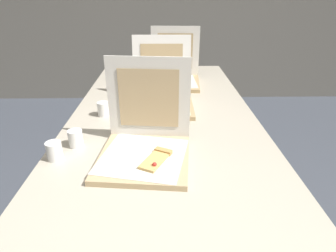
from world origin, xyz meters
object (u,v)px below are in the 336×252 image
Objects in this scene: cup_white_mid at (103,109)px; table at (163,130)px; pizza_box_middle at (162,96)px; cup_white_far at (126,90)px; cup_white_near_center at (76,138)px; pizza_box_front at (145,144)px; pizza_box_back at (174,75)px; cup_white_near_left at (54,151)px.

table is at bearing -15.94° from cup_white_mid.
pizza_box_middle is 0.27m from cup_white_far.
cup_white_mid is (-0.30, -0.14, -0.02)m from pizza_box_middle.
table is at bearing 31.84° from cup_white_near_center.
pizza_box_back is (0.15, 0.94, 0.00)m from pizza_box_front.
pizza_box_back is (0.08, 0.64, 0.10)m from table.
pizza_box_front is at bearing -96.26° from pizza_box_middle.
table is 0.45m from cup_white_far.
cup_white_near_center is at bearing -102.87° from cup_white_far.
cup_white_near_center and cup_white_mid have the same top height.
pizza_box_front reaches higher than pizza_box_middle.
cup_white_mid is at bearing 164.06° from table.
cup_white_near_center is (-0.36, -0.22, 0.08)m from table.
table is 30.54× the size of cup_white_near_left.
pizza_box_middle is at bearing -36.39° from cup_white_far.
pizza_box_middle is at bearing 51.91° from cup_white_near_center.
cup_white_near_left is at bearing -126.15° from pizza_box_middle.
cup_white_far reaches higher than table.
pizza_box_back is at bearing 62.75° from cup_white_near_left.
pizza_box_middle reaches higher than cup_white_near_left.
cup_white_far is 0.63m from cup_white_near_center.
cup_white_far is 1.00× the size of cup_white_mid.
pizza_box_front is at bearing 2.47° from cup_white_near_left.
pizza_box_middle is 5.68× the size of cup_white_near_center.
cup_white_far is 1.00× the size of cup_white_near_center.
cup_white_near_left and cup_white_near_center have the same top height.
pizza_box_middle is at bearing 91.83° from table.
pizza_box_back is 5.09× the size of cup_white_near_center.
pizza_box_back is 0.39m from cup_white_far.
cup_white_near_left is 1.00× the size of cup_white_near_center.
cup_white_near_center is (0.05, 0.10, 0.00)m from cup_white_near_left.
pizza_box_front reaches higher than cup_white_mid.
pizza_box_front is 1.02× the size of pizza_box_back.
cup_white_near_left is at bearing -104.93° from cup_white_mid.
cup_white_far is at bearing 77.13° from cup_white_near_center.
pizza_box_middle is (-0.01, 0.23, 0.10)m from table.
cup_white_mid is (-0.24, 0.40, -0.02)m from pizza_box_front.
pizza_box_middle reaches higher than cup_white_far.
cup_white_near_left is 0.73m from cup_white_far.
cup_white_near_left is at bearing -171.85° from pizza_box_front.
table is 0.43m from cup_white_near_center.
cup_white_far is 0.31m from cup_white_mid.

